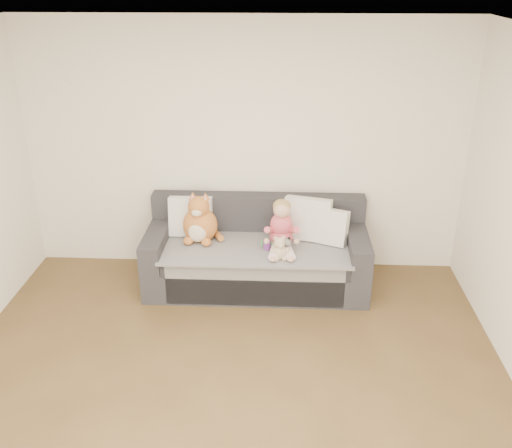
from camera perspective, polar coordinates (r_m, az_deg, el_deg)
The scene contains 10 objects.
room_shell at distance 3.91m, azimuth -3.25°, elevation -1.45°, with size 5.00×5.00×5.00m.
sofa at distance 5.81m, azimuth 0.09°, elevation -3.17°, with size 2.20×0.94×0.85m.
cushion_left at distance 5.84m, azimuth -6.55°, elevation 0.77°, with size 0.44×0.20×0.41m.
cushion_right_back at distance 5.73m, azimuth 5.16°, elevation 0.52°, with size 0.50×0.32×0.44m.
cushion_right_front at distance 5.68m, azimuth 7.24°, elevation -0.22°, with size 0.42×0.31×0.36m.
toddler at distance 5.53m, azimuth 2.56°, elevation -0.42°, with size 0.35×0.50×0.49m.
plush_cat at distance 5.70m, azimuth -5.62°, elevation 0.16°, with size 0.42×0.36×0.53m.
teddy_bear at distance 5.35m, azimuth 2.36°, elevation -2.60°, with size 0.19×0.15×0.24m.
plush_cow at distance 5.52m, azimuth 2.90°, elevation -2.01°, with size 0.14×0.21×0.17m.
sippy_cup at distance 5.54m, azimuth 1.10°, elevation -1.92°, with size 0.12×0.08×0.13m.
Camera 1 is at (0.39, -3.07, 3.01)m, focal length 40.00 mm.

